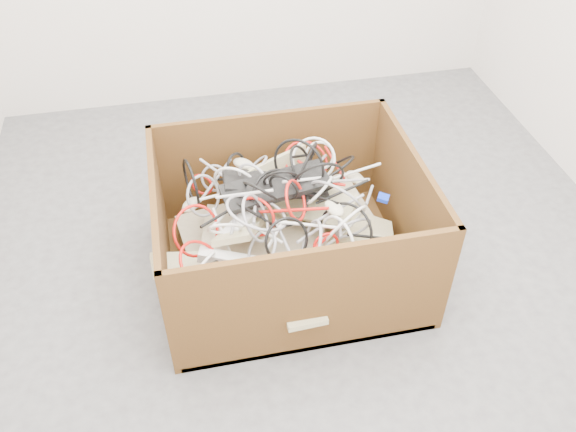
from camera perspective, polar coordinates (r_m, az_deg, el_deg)
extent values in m
plane|color=#4A4A4C|center=(2.76, 1.58, -3.71)|extent=(3.00, 3.00, 0.00)
cube|color=silver|center=(0.94, 25.03, -13.83)|extent=(3.00, 0.04, 2.50)
cube|color=#412B10|center=(2.69, 0.09, -4.85)|extent=(1.07, 0.89, 0.03)
cube|color=#412B10|center=(2.83, -1.73, 5.03)|extent=(1.07, 0.03, 0.54)
cube|color=#412B10|center=(2.21, 2.44, -8.19)|extent=(1.07, 0.02, 0.54)
cube|color=#412B10|center=(2.64, 11.25, 0.83)|extent=(0.03, 0.84, 0.54)
cube|color=#412B10|center=(2.48, -11.78, -2.43)|extent=(0.02, 0.84, 0.54)
cube|color=#C2AF90|center=(2.65, 0.01, -3.50)|extent=(0.94, 0.81, 0.17)
cube|color=#C2AF90|center=(2.54, -1.67, -3.50)|extent=(0.67, 0.60, 0.18)
cube|color=beige|center=(2.58, -3.19, -0.88)|extent=(0.42, 0.41, 0.09)
cube|color=beige|center=(2.65, 5.52, -0.36)|extent=(0.44, 0.27, 0.17)
cube|color=beige|center=(2.39, 0.51, -6.58)|extent=(0.18, 0.44, 0.04)
cube|color=beige|center=(2.43, -7.67, -4.51)|extent=(0.44, 0.18, 0.14)
cube|color=beige|center=(2.44, 9.00, -3.10)|extent=(0.36, 0.43, 0.18)
cube|color=beige|center=(2.62, -1.76, 3.61)|extent=(0.40, 0.27, 0.18)
cube|color=beige|center=(2.45, -4.04, -0.77)|extent=(0.31, 0.41, 0.24)
cube|color=beige|center=(2.54, 1.84, 1.25)|extent=(0.40, 0.41, 0.18)
cube|color=black|center=(2.50, -1.19, 3.01)|extent=(0.44, 0.18, 0.12)
cube|color=black|center=(2.42, -1.19, 2.82)|extent=(0.45, 0.21, 0.06)
ellipsoid|color=#BEB799|center=(2.52, -9.16, 1.05)|extent=(0.11, 0.12, 0.04)
ellipsoid|color=#BEB799|center=(2.64, 6.36, 3.63)|extent=(0.10, 0.12, 0.04)
ellipsoid|color=#BEB799|center=(2.33, -3.13, -4.49)|extent=(0.11, 0.07, 0.04)
ellipsoid|color=#BEB799|center=(2.31, 4.40, 0.73)|extent=(0.09, 0.11, 0.04)
ellipsoid|color=#BEB799|center=(2.62, -4.24, 4.93)|extent=(0.11, 0.11, 0.04)
ellipsoid|color=black|center=(2.35, 6.31, -3.63)|extent=(0.11, 0.07, 0.04)
cube|color=silver|center=(2.40, -3.57, 0.31)|extent=(0.26, 0.22, 0.12)
cube|color=silver|center=(2.29, -5.19, -4.17)|extent=(0.27, 0.12, 0.09)
cube|color=#0D2BCD|center=(2.53, 8.98, 1.70)|extent=(0.06, 0.06, 0.03)
torus|color=gray|center=(2.62, -2.95, 4.77)|extent=(0.13, 0.16, 0.12)
torus|color=silver|center=(2.44, 2.96, 2.44)|extent=(0.15, 0.17, 0.19)
torus|color=black|center=(2.19, -0.13, -2.32)|extent=(0.24, 0.14, 0.21)
torus|color=gray|center=(2.23, 2.15, -3.05)|extent=(0.12, 0.26, 0.24)
torus|color=gray|center=(2.24, -2.50, -3.19)|extent=(0.14, 0.21, 0.17)
torus|color=red|center=(2.33, -8.67, -1.39)|extent=(0.25, 0.18, 0.24)
torus|color=black|center=(2.38, -2.62, 2.34)|extent=(0.13, 0.19, 0.18)
torus|color=silver|center=(2.27, -8.40, -5.17)|extent=(0.20, 0.17, 0.21)
torus|color=silver|center=(2.30, 4.72, -2.73)|extent=(0.10, 0.32, 0.32)
torus|color=black|center=(2.39, -0.69, 1.72)|extent=(0.33, 0.27, 0.23)
torus|color=red|center=(2.37, -3.04, -0.07)|extent=(0.20, 0.16, 0.24)
torus|color=gray|center=(2.27, -3.06, -0.18)|extent=(0.16, 0.22, 0.18)
torus|color=red|center=(2.22, -7.92, -4.83)|extent=(0.18, 0.27, 0.22)
torus|color=red|center=(2.68, 1.70, 5.23)|extent=(0.27, 0.25, 0.13)
torus|color=silver|center=(2.65, 3.01, 5.72)|extent=(0.17, 0.10, 0.16)
torus|color=gray|center=(2.27, -2.98, 0.36)|extent=(0.31, 0.32, 0.11)
torus|color=black|center=(2.47, 1.02, 4.79)|extent=(0.20, 0.20, 0.25)
torus|color=black|center=(2.52, 1.37, 4.70)|extent=(0.14, 0.25, 0.24)
torus|color=silver|center=(2.59, 2.42, 5.36)|extent=(0.25, 0.19, 0.21)
torus|color=gray|center=(2.49, -7.99, 1.92)|extent=(0.17, 0.20, 0.23)
torus|color=red|center=(2.26, 3.61, -2.78)|extent=(0.15, 0.05, 0.15)
torus|color=black|center=(2.42, 2.91, 3.48)|extent=(0.22, 0.09, 0.22)
torus|color=black|center=(2.35, 5.41, -1.56)|extent=(0.25, 0.22, 0.27)
torus|color=red|center=(2.33, 0.73, 1.47)|extent=(0.15, 0.17, 0.17)
torus|color=black|center=(2.59, 3.91, 4.18)|extent=(0.25, 0.29, 0.24)
torus|color=black|center=(2.55, -9.14, 3.03)|extent=(0.07, 0.30, 0.30)
torus|color=black|center=(2.37, -0.40, 2.73)|extent=(0.15, 0.11, 0.17)
torus|color=silver|center=(2.52, -4.86, 2.97)|extent=(0.26, 0.15, 0.29)
torus|color=gray|center=(2.66, -6.96, 3.58)|extent=(0.15, 0.10, 0.13)
torus|color=silver|center=(2.33, 5.35, -1.01)|extent=(0.27, 0.20, 0.25)
torus|color=black|center=(2.40, -0.60, 3.38)|extent=(0.21, 0.10, 0.19)
torus|color=black|center=(2.53, 1.65, 4.59)|extent=(0.19, 0.27, 0.31)
torus|color=black|center=(2.63, -4.94, 4.79)|extent=(0.12, 0.12, 0.16)
torus|color=gray|center=(2.45, -3.31, 3.52)|extent=(0.16, 0.15, 0.21)
torus|color=gray|center=(2.38, 6.21, -1.15)|extent=(0.17, 0.08, 0.17)
torus|color=silver|center=(2.30, -5.98, -1.21)|extent=(0.19, 0.12, 0.17)
torus|color=gray|center=(2.42, 4.58, 1.81)|extent=(0.25, 0.21, 0.29)
torus|color=red|center=(2.65, -8.14, 2.97)|extent=(0.10, 0.07, 0.12)
cylinder|color=gray|center=(2.33, 4.86, -0.47)|extent=(0.06, 0.22, 0.04)
cylinder|color=red|center=(2.67, 4.42, 5.09)|extent=(0.05, 0.19, 0.06)
cylinder|color=gray|center=(2.29, -0.62, -1.76)|extent=(0.05, 0.26, 0.03)
cylinder|color=black|center=(2.33, -5.85, 0.39)|extent=(0.22, 0.19, 0.06)
cylinder|color=gray|center=(2.57, -5.75, 3.52)|extent=(0.21, 0.21, 0.11)
cylinder|color=silver|center=(2.55, -0.79, 3.98)|extent=(0.16, 0.15, 0.07)
cylinder|color=gray|center=(2.59, 2.58, 4.64)|extent=(0.15, 0.20, 0.05)
cylinder|color=red|center=(2.62, -3.60, 4.37)|extent=(0.24, 0.03, 0.02)
cylinder|color=silver|center=(2.51, -5.60, 2.21)|extent=(0.26, 0.04, 0.02)
cylinder|color=black|center=(2.34, -4.58, 1.03)|extent=(0.14, 0.24, 0.07)
cylinder|color=red|center=(2.30, 0.45, 0.56)|extent=(0.25, 0.15, 0.11)
cylinder|color=gray|center=(2.63, -6.87, 3.38)|extent=(0.17, 0.19, 0.08)
cylinder|color=black|center=(2.41, 5.13, 2.29)|extent=(0.22, 0.03, 0.08)
cylinder|color=gray|center=(2.39, -4.95, 0.23)|extent=(0.08, 0.23, 0.02)
cylinder|color=silver|center=(2.36, -4.15, 2.09)|extent=(0.22, 0.07, 0.06)
cylinder|color=gray|center=(2.26, 1.88, -1.86)|extent=(0.11, 0.09, 0.04)
cylinder|color=silver|center=(2.28, -6.03, -4.70)|extent=(0.16, 0.10, 0.02)
cylinder|color=gray|center=(2.32, -3.16, 0.52)|extent=(0.05, 0.18, 0.04)
cylinder|color=silver|center=(2.41, 1.65, 3.46)|extent=(0.20, 0.05, 0.05)
cylinder|color=black|center=(2.43, -0.63, 2.32)|extent=(0.14, 0.07, 0.02)
cylinder|color=gray|center=(2.48, 5.93, 3.37)|extent=(0.17, 0.03, 0.05)
cylinder|color=black|center=(2.24, -7.27, -4.65)|extent=(0.10, 0.12, 0.06)
cylinder|color=red|center=(2.47, 3.17, 3.29)|extent=(0.19, 0.10, 0.02)
cylinder|color=gray|center=(2.36, 4.83, 0.71)|extent=(0.22, 0.09, 0.05)
cylinder|color=red|center=(2.51, 1.94, 4.54)|extent=(0.07, 0.13, 0.02)
cylinder|color=black|center=(2.57, -4.70, 3.50)|extent=(0.18, 0.13, 0.08)
cylinder|color=black|center=(2.36, 8.86, -2.08)|extent=(0.26, 0.08, 0.04)
cylinder|color=silver|center=(2.42, -6.05, 0.15)|extent=(0.13, 0.17, 0.04)
cylinder|color=red|center=(2.26, 3.49, -2.21)|extent=(0.17, 0.14, 0.02)
cylinder|color=black|center=(2.63, 1.37, 5.71)|extent=(0.13, 0.07, 0.06)
cylinder|color=black|center=(2.36, 3.22, 1.67)|extent=(0.10, 0.15, 0.06)
cylinder|color=silver|center=(2.27, -1.32, -1.98)|extent=(0.09, 0.12, 0.03)
cylinder|color=silver|center=(2.25, 1.91, -0.83)|extent=(0.23, 0.08, 0.03)
cylinder|color=silver|center=(2.26, -2.06, -1.66)|extent=(0.11, 0.11, 0.04)
cylinder|color=silver|center=(2.61, 6.53, 4.24)|extent=(0.21, 0.02, 0.06)
cylinder|color=silver|center=(2.36, -6.14, -1.78)|extent=(0.06, 0.25, 0.08)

